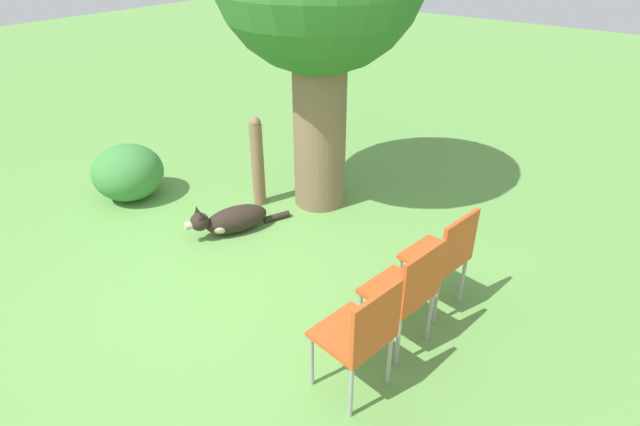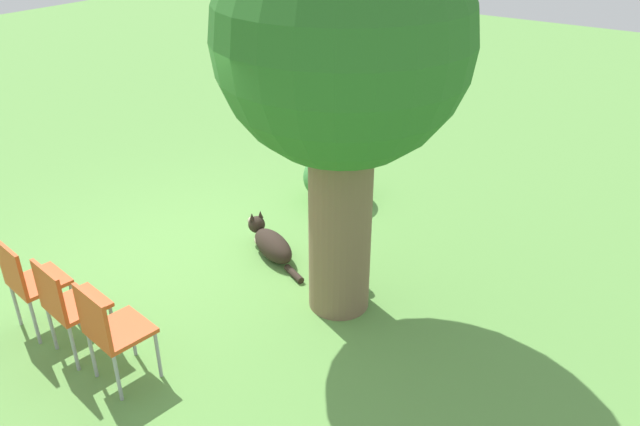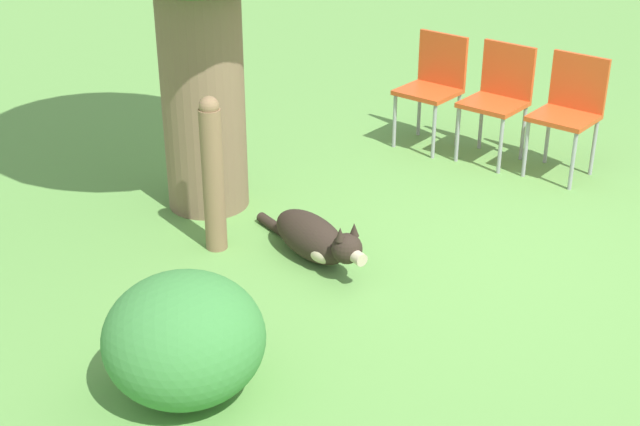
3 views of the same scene
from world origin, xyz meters
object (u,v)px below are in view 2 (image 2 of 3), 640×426
(oak_tree, at_px, (343,51))
(red_chair_1, at_px, (67,302))
(fence_post, at_px, (330,221))
(red_chair_2, at_px, (110,328))
(red_chair_0, at_px, (29,279))
(dog, at_px, (270,243))

(oak_tree, distance_m, red_chair_1, 3.00)
(oak_tree, relative_size, red_chair_1, 3.90)
(oak_tree, xyz_separation_m, fence_post, (-0.51, -0.45, -1.88))
(oak_tree, relative_size, fence_post, 3.44)
(fence_post, xyz_separation_m, red_chair_2, (2.40, -0.42, 0.02))
(oak_tree, distance_m, red_chair_0, 3.30)
(dog, distance_m, fence_post, 0.76)
(red_chair_2, bearing_deg, red_chair_0, 96.63)
(fence_post, height_order, red_chair_1, fence_post)
(red_chair_1, bearing_deg, fence_post, -13.74)
(red_chair_0, relative_size, red_chair_2, 1.00)
(oak_tree, relative_size, red_chair_0, 3.90)
(fence_post, height_order, red_chair_0, fence_post)
(dog, xyz_separation_m, red_chair_2, (2.20, 0.22, 0.39))
(oak_tree, bearing_deg, dog, -106.32)
(dog, distance_m, red_chair_2, 2.25)
(dog, distance_m, red_chair_1, 2.25)
(oak_tree, height_order, red_chair_2, oak_tree)
(dog, bearing_deg, oak_tree, -172.61)
(red_chair_0, distance_m, red_chair_1, 0.56)
(red_chair_0, bearing_deg, dog, -14.17)
(red_chair_0, bearing_deg, oak_tree, -38.54)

